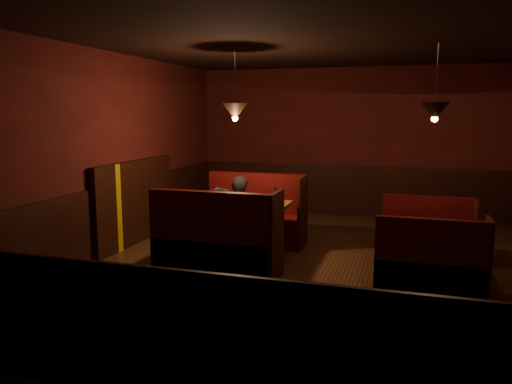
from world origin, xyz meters
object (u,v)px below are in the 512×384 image
(main_table, at_px, (237,215))
(second_table, at_px, (428,238))
(second_bench_far, at_px, (428,240))
(second_bench_near, at_px, (431,268))
(diner_a, at_px, (241,200))
(main_bench_far, at_px, (255,221))
(diner_b, at_px, (221,216))
(main_bench_near, at_px, (216,248))

(main_table, height_order, second_table, main_table)
(second_bench_far, distance_m, second_bench_near, 1.33)
(second_table, distance_m, diner_a, 2.79)
(main_bench_far, height_order, diner_b, diner_b)
(second_bench_near, bearing_deg, main_bench_far, 149.81)
(main_bench_near, bearing_deg, main_table, 91.15)
(second_bench_near, bearing_deg, second_bench_far, 90.00)
(second_bench_far, relative_size, second_bench_near, 1.00)
(second_bench_far, bearing_deg, main_bench_near, -149.85)
(diner_a, height_order, diner_b, diner_a)
(main_table, relative_size, second_bench_near, 1.18)
(main_bench_far, xyz_separation_m, second_bench_near, (2.57, -1.49, -0.07))
(diner_a, bearing_deg, second_table, -171.77)
(main_bench_far, distance_m, diner_b, 1.48)
(diner_a, bearing_deg, main_bench_far, -107.25)
(diner_a, bearing_deg, main_table, 124.94)
(second_table, bearing_deg, main_bench_far, 161.97)
(main_table, xyz_separation_m, main_bench_far, (0.02, 0.83, -0.25))
(main_bench_near, relative_size, second_table, 1.44)
(main_bench_near, distance_m, diner_a, 1.50)
(diner_a, bearing_deg, main_bench_near, 117.67)
(main_bench_far, bearing_deg, main_bench_near, -90.00)
(main_table, relative_size, diner_a, 1.01)
(main_table, distance_m, second_bench_far, 2.69)
(main_bench_near, relative_size, diner_b, 1.12)
(main_bench_far, xyz_separation_m, main_bench_near, (0.00, -1.65, 0.00))
(main_table, relative_size, main_bench_near, 0.91)
(main_bench_near, bearing_deg, second_bench_near, 3.54)
(main_bench_near, xyz_separation_m, diner_a, (-0.17, 1.44, 0.37))
(second_bench_near, relative_size, diner_a, 0.86)
(main_table, distance_m, second_bench_near, 2.69)
(second_bench_far, distance_m, diner_a, 2.77)
(main_bench_near, height_order, diner_b, diner_b)
(main_bench_far, relative_size, diner_a, 1.12)
(main_table, height_order, diner_b, diner_b)
(diner_b, bearing_deg, second_table, 26.75)
(main_bench_near, height_order, second_table, main_bench_near)
(second_bench_near, distance_m, diner_a, 3.05)
(main_bench_far, distance_m, diner_a, 0.46)
(second_table, xyz_separation_m, diner_a, (-2.71, 0.61, 0.25))
(main_bench_far, relative_size, second_table, 1.44)
(second_bench_far, xyz_separation_m, diner_a, (-2.74, -0.05, 0.44))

